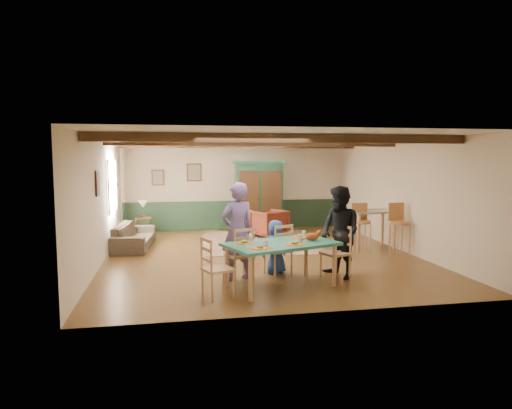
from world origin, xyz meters
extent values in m
plane|color=#523417|center=(0.00, 0.00, 0.00)|extent=(8.00, 8.00, 0.00)
cube|color=beige|center=(0.00, 4.00, 1.35)|extent=(7.00, 0.02, 2.70)
cube|color=beige|center=(-3.50, 0.00, 1.35)|extent=(0.02, 8.00, 2.70)
cube|color=beige|center=(3.50, 0.00, 1.35)|extent=(0.02, 8.00, 2.70)
cube|color=silver|center=(0.00, 0.00, 2.70)|extent=(7.00, 8.00, 0.02)
cube|color=#1B321F|center=(0.00, 3.98, 0.45)|extent=(6.95, 0.03, 0.90)
cube|color=black|center=(0.00, -2.30, 2.61)|extent=(6.95, 0.16, 0.16)
cube|color=black|center=(0.00, 0.40, 2.61)|extent=(6.95, 0.16, 0.16)
cube|color=black|center=(0.00, 3.00, 2.61)|extent=(6.95, 0.16, 0.16)
imported|color=slate|center=(-0.83, -1.98, 0.91)|extent=(0.77, 0.63, 1.82)
imported|color=black|center=(1.09, -2.20, 0.87)|extent=(0.90, 1.01, 1.74)
imported|color=#244593|center=(-0.03, -1.70, 0.53)|extent=(0.60, 0.49, 1.06)
cube|color=tan|center=(0.29, 1.66, 0.01)|extent=(3.31, 3.82, 0.01)
cube|color=#163824|center=(0.58, 3.21, 1.08)|extent=(1.54, 0.64, 2.16)
imported|color=#44150D|center=(0.72, 2.33, 0.39)|extent=(1.12, 1.14, 0.78)
imported|color=#3C3225|center=(-2.95, 1.46, 0.30)|extent=(1.01, 2.15, 0.61)
camera|label=1|loc=(-2.03, -10.22, 2.28)|focal=32.00mm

